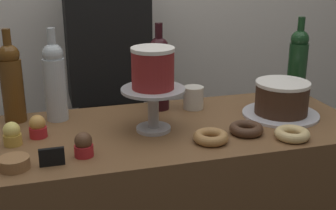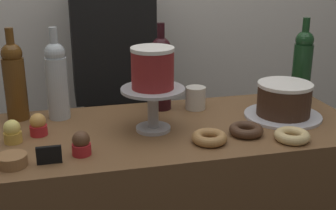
{
  "view_description": "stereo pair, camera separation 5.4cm",
  "coord_description": "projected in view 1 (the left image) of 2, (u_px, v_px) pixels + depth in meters",
  "views": [
    {
      "loc": [
        -0.39,
        -1.36,
        1.49
      ],
      "look_at": [
        0.0,
        0.0,
        1.0
      ],
      "focal_mm": 47.79,
      "sensor_mm": 36.0,
      "label": 1
    },
    {
      "loc": [
        -0.34,
        -1.37,
        1.49
      ],
      "look_at": [
        0.0,
        0.0,
        1.0
      ],
      "focal_mm": 47.79,
      "sensor_mm": 36.0,
      "label": 2
    }
  ],
  "objects": [
    {
      "name": "barista_figure",
      "position": [
        110.0,
        99.0,
        2.08
      ],
      "size": [
        0.36,
        0.22,
        1.6
      ],
      "color": "black",
      "rests_on": "ground_plane"
    },
    {
      "name": "donut_maple",
      "position": [
        211.0,
        137.0,
        1.4
      ],
      "size": [
        0.11,
        0.11,
        0.03
      ],
      "color": "#B27F47",
      "rests_on": "display_counter"
    },
    {
      "name": "cake_stand_pedestal",
      "position": [
        153.0,
        102.0,
        1.46
      ],
      "size": [
        0.21,
        0.21,
        0.15
      ],
      "color": "#B2B2B7",
      "rests_on": "display_counter"
    },
    {
      "name": "wine_bottle_dark_red",
      "position": [
        159.0,
        72.0,
        1.66
      ],
      "size": [
        0.08,
        0.08,
        0.33
      ],
      "color": "black",
      "rests_on": "display_counter"
    },
    {
      "name": "wine_bottle_clear",
      "position": [
        55.0,
        80.0,
        1.55
      ],
      "size": [
        0.08,
        0.08,
        0.33
      ],
      "color": "#B2BCC1",
      "rests_on": "display_counter"
    },
    {
      "name": "chocolate_round_cake",
      "position": [
        281.0,
        97.0,
        1.61
      ],
      "size": [
        0.19,
        0.19,
        0.12
      ],
      "color": "#3D2619",
      "rests_on": "silver_serving_platter"
    },
    {
      "name": "price_sign_chalkboard",
      "position": [
        52.0,
        157.0,
        1.24
      ],
      "size": [
        0.07,
        0.01,
        0.05
      ],
      "color": "black",
      "rests_on": "display_counter"
    },
    {
      "name": "silver_serving_platter",
      "position": [
        280.0,
        114.0,
        1.63
      ],
      "size": [
        0.28,
        0.28,
        0.01
      ],
      "color": "silver",
      "rests_on": "display_counter"
    },
    {
      "name": "coffee_cup_ceramic",
      "position": [
        193.0,
        98.0,
        1.69
      ],
      "size": [
        0.08,
        0.08,
        0.09
      ],
      "color": "silver",
      "rests_on": "display_counter"
    },
    {
      "name": "wine_bottle_green",
      "position": [
        298.0,
        62.0,
        1.81
      ],
      "size": [
        0.08,
        0.08,
        0.33
      ],
      "color": "#193D1E",
      "rests_on": "display_counter"
    },
    {
      "name": "cupcake_lemon",
      "position": [
        12.0,
        134.0,
        1.37
      ],
      "size": [
        0.06,
        0.06,
        0.07
      ],
      "color": "gold",
      "rests_on": "display_counter"
    },
    {
      "name": "cupcake_chocolate",
      "position": [
        84.0,
        145.0,
        1.29
      ],
      "size": [
        0.06,
        0.06,
        0.07
      ],
      "color": "red",
      "rests_on": "display_counter"
    },
    {
      "name": "white_layer_cake",
      "position": [
        153.0,
        68.0,
        1.43
      ],
      "size": [
        0.14,
        0.14,
        0.13
      ],
      "color": "maroon",
      "rests_on": "cake_stand_pedestal"
    },
    {
      "name": "donut_chocolate",
      "position": [
        246.0,
        129.0,
        1.46
      ],
      "size": [
        0.11,
        0.11,
        0.03
      ],
      "color": "#472D1E",
      "rests_on": "display_counter"
    },
    {
      "name": "donut_glazed",
      "position": [
        292.0,
        134.0,
        1.42
      ],
      "size": [
        0.11,
        0.11,
        0.03
      ],
      "color": "#E0C17F",
      "rests_on": "display_counter"
    },
    {
      "name": "cupcake_caramel",
      "position": [
        38.0,
        127.0,
        1.43
      ],
      "size": [
        0.06,
        0.06,
        0.07
      ],
      "color": "red",
      "rests_on": "display_counter"
    },
    {
      "name": "cookie_stack",
      "position": [
        14.0,
        163.0,
        1.22
      ],
      "size": [
        0.08,
        0.08,
        0.03
      ],
      "color": "olive",
      "rests_on": "display_counter"
    },
    {
      "name": "wine_bottle_amber",
      "position": [
        12.0,
        81.0,
        1.53
      ],
      "size": [
        0.08,
        0.08,
        0.33
      ],
      "color": "#5B3814",
      "rests_on": "display_counter"
    }
  ]
}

